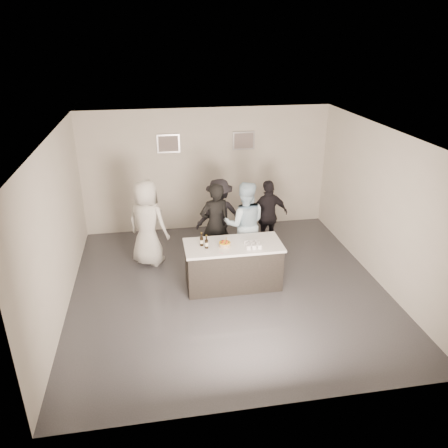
# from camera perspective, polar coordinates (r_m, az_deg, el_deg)

# --- Properties ---
(floor) EXTENTS (6.00, 6.00, 0.00)m
(floor) POSITION_cam_1_polar(r_m,az_deg,el_deg) (8.64, 0.56, -8.32)
(floor) COLOR #3D3D42
(floor) RESTS_ON ground
(ceiling) EXTENTS (6.00, 6.00, 0.00)m
(ceiling) POSITION_cam_1_polar(r_m,az_deg,el_deg) (7.49, 0.66, 11.50)
(ceiling) COLOR white
(wall_back) EXTENTS (6.00, 0.04, 3.00)m
(wall_back) POSITION_cam_1_polar(r_m,az_deg,el_deg) (10.74, -2.27, 7.05)
(wall_back) COLOR beige
(wall_back) RESTS_ON ground
(wall_front) EXTENTS (6.00, 0.04, 3.00)m
(wall_front) POSITION_cam_1_polar(r_m,az_deg,el_deg) (5.38, 6.42, -11.53)
(wall_front) COLOR beige
(wall_front) RESTS_ON ground
(wall_left) EXTENTS (0.04, 6.00, 3.00)m
(wall_left) POSITION_cam_1_polar(r_m,az_deg,el_deg) (8.02, -21.00, -0.60)
(wall_left) COLOR beige
(wall_left) RESTS_ON ground
(wall_right) EXTENTS (0.04, 6.00, 3.00)m
(wall_right) POSITION_cam_1_polar(r_m,az_deg,el_deg) (8.95, 19.89, 2.08)
(wall_right) COLOR beige
(wall_right) RESTS_ON ground
(picture_left) EXTENTS (0.54, 0.04, 0.44)m
(picture_left) POSITION_cam_1_polar(r_m,az_deg,el_deg) (10.45, -7.28, 10.38)
(picture_left) COLOR #B2B2B7
(picture_left) RESTS_ON wall_back
(picture_right) EXTENTS (0.54, 0.04, 0.44)m
(picture_right) POSITION_cam_1_polar(r_m,az_deg,el_deg) (10.68, 2.57, 10.83)
(picture_right) COLOR #B2B2B7
(picture_right) RESTS_ON wall_back
(bar_counter) EXTENTS (1.86, 0.86, 0.90)m
(bar_counter) POSITION_cam_1_polar(r_m,az_deg,el_deg) (8.51, 1.19, -5.36)
(bar_counter) COLOR white
(bar_counter) RESTS_ON ground
(cake) EXTENTS (0.22, 0.22, 0.07)m
(cake) POSITION_cam_1_polar(r_m,az_deg,el_deg) (8.20, 0.10, -2.68)
(cake) COLOR yellow
(cake) RESTS_ON bar_counter
(beer_bottle_a) EXTENTS (0.07, 0.07, 0.26)m
(beer_bottle_a) POSITION_cam_1_polar(r_m,az_deg,el_deg) (8.20, -2.95, -2.01)
(beer_bottle_a) COLOR black
(beer_bottle_a) RESTS_ON bar_counter
(beer_bottle_b) EXTENTS (0.07, 0.07, 0.26)m
(beer_bottle_b) POSITION_cam_1_polar(r_m,az_deg,el_deg) (8.10, -2.31, -2.35)
(beer_bottle_b) COLOR black
(beer_bottle_b) RESTS_ON bar_counter
(tumbler_cluster) EXTENTS (0.30, 0.30, 0.08)m
(tumbler_cluster) POSITION_cam_1_polar(r_m,az_deg,el_deg) (8.22, 3.78, -2.67)
(tumbler_cluster) COLOR orange
(tumbler_cluster) RESTS_ON bar_counter
(candles) EXTENTS (0.24, 0.08, 0.01)m
(candles) POSITION_cam_1_polar(r_m,az_deg,el_deg) (7.98, 0.00, -3.78)
(candles) COLOR pink
(candles) RESTS_ON bar_counter
(person_main_black) EXTENTS (0.75, 0.59, 1.81)m
(person_main_black) POSITION_cam_1_polar(r_m,az_deg,el_deg) (9.11, -1.19, -0.08)
(person_main_black) COLOR black
(person_main_black) RESTS_ON ground
(person_main_blue) EXTENTS (0.98, 0.82, 1.84)m
(person_main_blue) POSITION_cam_1_polar(r_m,az_deg,el_deg) (9.12, 2.71, 0.01)
(person_main_blue) COLOR #B8DBF1
(person_main_blue) RESTS_ON ground
(person_guest_left) EXTENTS (1.09, 1.00, 1.86)m
(person_guest_left) POSITION_cam_1_polar(r_m,az_deg,el_deg) (9.26, -10.00, 0.13)
(person_guest_left) COLOR silver
(person_guest_left) RESTS_ON ground
(person_guest_right) EXTENTS (1.03, 0.60, 1.64)m
(person_guest_right) POSITION_cam_1_polar(r_m,az_deg,el_deg) (9.83, 5.78, 1.10)
(person_guest_right) COLOR black
(person_guest_right) RESTS_ON ground
(person_guest_back) EXTENTS (1.15, 0.78, 1.65)m
(person_guest_back) POSITION_cam_1_polar(r_m,az_deg,el_deg) (9.84, -0.61, 1.27)
(person_guest_back) COLOR black
(person_guest_back) RESTS_ON ground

